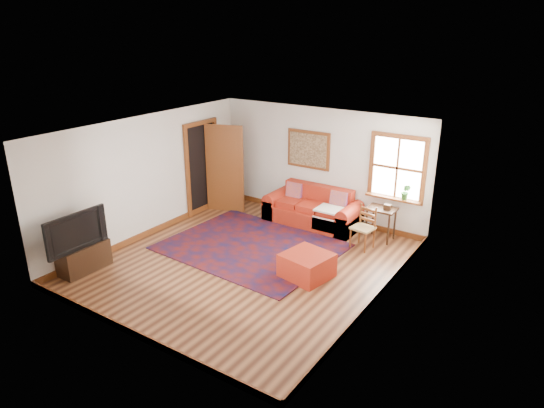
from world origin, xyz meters
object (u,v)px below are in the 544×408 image
Objects in this scene: red_leather_sofa at (313,212)px; side_table at (381,214)px; red_ottoman at (307,265)px; ladder_back_chair at (364,226)px; media_cabinet at (84,257)px.

red_leather_sofa reaches higher than side_table.
ladder_back_chair reaches higher than red_ottoman.
side_table is (1.56, 0.00, 0.29)m from red_leather_sofa.
ladder_back_chair is at bearing -20.36° from red_leather_sofa.
red_leather_sofa is 2.46× the size of ladder_back_chair.
red_ottoman is 3.99m from media_cabinet.
media_cabinet is at bearing -136.01° from ladder_back_chair.
side_table is 5.75m from media_cabinet.
red_ottoman is 2.28m from side_table.
side_table reaches higher than media_cabinet.
ladder_back_chair is (0.34, 1.67, 0.24)m from red_ottoman.
red_ottoman is at bearing -101.45° from ladder_back_chair.
red_leather_sofa is at bearing 159.64° from ladder_back_chair.
ladder_back_chair is 5.27m from media_cabinet.
media_cabinet is (-3.45, -1.99, 0.03)m from red_ottoman.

